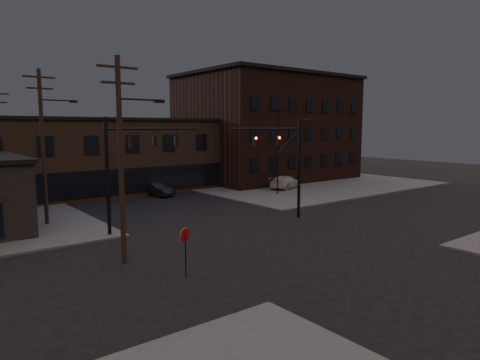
% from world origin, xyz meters
% --- Properties ---
extents(ground, '(140.00, 140.00, 0.00)m').
position_xyz_m(ground, '(0.00, 0.00, 0.00)').
color(ground, black).
rests_on(ground, ground).
extents(sidewalk_ne, '(30.00, 30.00, 0.15)m').
position_xyz_m(sidewalk_ne, '(22.00, 22.00, 0.07)').
color(sidewalk_ne, '#474744').
rests_on(sidewalk_ne, ground).
extents(building_row, '(40.00, 12.00, 8.00)m').
position_xyz_m(building_row, '(0.00, 28.00, 4.00)').
color(building_row, '#4A3727').
rests_on(building_row, ground).
extents(building_right, '(22.00, 16.00, 14.00)m').
position_xyz_m(building_right, '(22.00, 26.00, 7.00)').
color(building_right, black).
rests_on(building_right, ground).
extents(traffic_signal_near, '(7.12, 0.24, 8.00)m').
position_xyz_m(traffic_signal_near, '(5.36, 4.50, 4.93)').
color(traffic_signal_near, black).
rests_on(traffic_signal_near, ground).
extents(traffic_signal_far, '(7.12, 0.24, 8.00)m').
position_xyz_m(traffic_signal_far, '(-6.72, 8.00, 5.01)').
color(traffic_signal_far, black).
rests_on(traffic_signal_far, ground).
extents(stop_sign, '(0.72, 0.33, 2.48)m').
position_xyz_m(stop_sign, '(-8.00, -1.99, 1.84)').
color(stop_sign, black).
rests_on(stop_sign, ground).
extents(utility_pole_near, '(3.70, 0.28, 11.00)m').
position_xyz_m(utility_pole_near, '(-9.43, 2.00, 5.87)').
color(utility_pole_near, black).
rests_on(utility_pole_near, ground).
extents(utility_pole_mid, '(3.70, 0.28, 11.50)m').
position_xyz_m(utility_pole_mid, '(-10.44, 14.00, 6.13)').
color(utility_pole_mid, black).
rests_on(utility_pole_mid, ground).
extents(lot_light_a, '(1.50, 0.28, 9.14)m').
position_xyz_m(lot_light_a, '(13.00, 14.00, 5.51)').
color(lot_light_a, black).
rests_on(lot_light_a, ground).
extents(lot_light_b, '(1.50, 0.28, 9.14)m').
position_xyz_m(lot_light_b, '(19.00, 19.00, 5.51)').
color(lot_light_b, black).
rests_on(lot_light_b, ground).
extents(parked_car_lot_a, '(4.75, 3.48, 1.50)m').
position_xyz_m(parked_car_lot_a, '(16.89, 22.57, 0.90)').
color(parked_car_lot_a, black).
rests_on(parked_car_lot_a, sidewalk_ne).
extents(parked_car_lot_b, '(5.50, 3.64, 1.48)m').
position_xyz_m(parked_car_lot_b, '(16.50, 16.39, 0.89)').
color(parked_car_lot_b, '#BBBCBE').
rests_on(parked_car_lot_b, sidewalk_ne).
extents(car_crossing, '(2.23, 4.52, 1.42)m').
position_xyz_m(car_crossing, '(2.41, 21.49, 0.71)').
color(car_crossing, black).
rests_on(car_crossing, ground).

